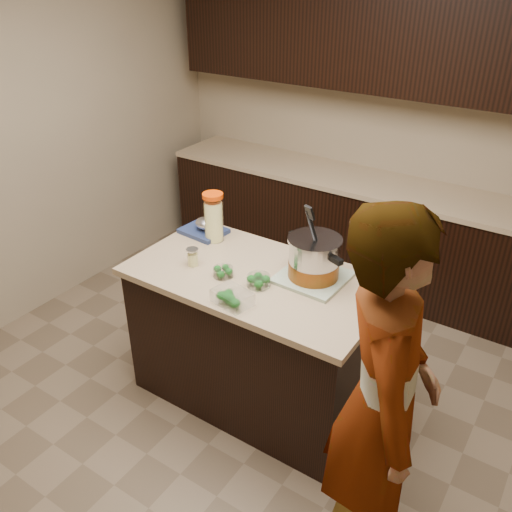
% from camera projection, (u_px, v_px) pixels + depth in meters
% --- Properties ---
extents(ground_plane, '(4.00, 4.00, 0.00)m').
position_uv_depth(ground_plane, '(256.00, 393.00, 3.51)').
color(ground_plane, brown).
rests_on(ground_plane, ground).
extents(room_shell, '(4.04, 4.04, 2.72)m').
position_uv_depth(room_shell, '(256.00, 133.00, 2.66)').
color(room_shell, tan).
rests_on(room_shell, ground).
extents(back_cabinets, '(3.60, 0.63, 2.33)m').
position_uv_depth(back_cabinets, '(377.00, 175.00, 4.31)').
color(back_cabinets, black).
rests_on(back_cabinets, ground).
extents(island, '(1.46, 0.81, 0.90)m').
position_uv_depth(island, '(256.00, 337.00, 3.28)').
color(island, black).
rests_on(island, ground).
extents(dish_towel, '(0.37, 0.37, 0.02)m').
position_uv_depth(dish_towel, '(313.00, 277.00, 3.02)').
color(dish_towel, '#5B7E55').
rests_on(dish_towel, island).
extents(stock_pot, '(0.40, 0.38, 0.42)m').
position_uv_depth(stock_pot, '(314.00, 260.00, 2.97)').
color(stock_pot, '#B7B7BC').
rests_on(stock_pot, dish_towel).
extents(lemonade_pitcher, '(0.16, 0.16, 0.31)m').
position_uv_depth(lemonade_pitcher, '(214.00, 219.00, 3.36)').
color(lemonade_pitcher, '#F4F195').
rests_on(lemonade_pitcher, island).
extents(mason_jar, '(0.09, 0.09, 0.11)m').
position_uv_depth(mason_jar, '(193.00, 257.00, 3.13)').
color(mason_jar, '#F4F195').
rests_on(mason_jar, island).
extents(broccoli_tub_left, '(0.12, 0.12, 0.05)m').
position_uv_depth(broccoli_tub_left, '(223.00, 272.00, 3.04)').
color(broccoli_tub_left, silver).
rests_on(broccoli_tub_left, island).
extents(broccoli_tub_right, '(0.16, 0.16, 0.06)m').
position_uv_depth(broccoli_tub_right, '(259.00, 281.00, 2.95)').
color(broccoli_tub_right, silver).
rests_on(broccoli_tub_right, island).
extents(broccoli_tub_rect, '(0.22, 0.18, 0.07)m').
position_uv_depth(broccoli_tub_rect, '(233.00, 298.00, 2.80)').
color(broccoli_tub_rect, silver).
rests_on(broccoli_tub_rect, island).
extents(blue_tray, '(0.29, 0.24, 0.10)m').
position_uv_depth(blue_tray, '(204.00, 228.00, 3.49)').
color(blue_tray, navy).
rests_on(blue_tray, island).
extents(person, '(0.66, 0.77, 1.79)m').
position_uv_depth(person, '(381.00, 405.00, 2.19)').
color(person, gray).
rests_on(person, ground).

